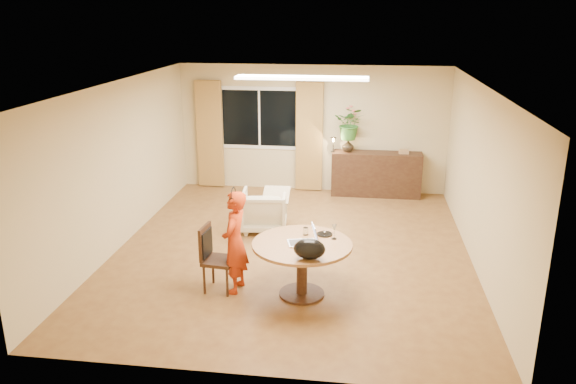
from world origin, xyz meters
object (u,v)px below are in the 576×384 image
object	(u,v)px
dining_table	(302,254)
sideboard	(376,174)
armchair	(264,210)
child	(235,242)
dining_chair	(219,259)

from	to	relation	value
dining_table	sideboard	bearing A→B (deg)	76.95
sideboard	armchair	bearing A→B (deg)	-131.33
armchair	dining_table	bearing A→B (deg)	106.20
armchair	sideboard	world-z (taller)	sideboard
sideboard	child	bearing A→B (deg)	-113.53
dining_table	armchair	size ratio (longest dim) A/B	1.69
dining_table	dining_chair	distance (m)	1.12
dining_table	child	distance (m)	0.91
armchair	child	bearing A→B (deg)	84.49
dining_table	dining_chair	bearing A→B (deg)	-179.80
dining_table	sideboard	world-z (taller)	sideboard
dining_table	sideboard	xyz separation A→B (m)	(1.03, 4.45, -0.14)
dining_chair	sideboard	distance (m)	4.95
child	armchair	world-z (taller)	child
dining_table	child	bearing A→B (deg)	178.78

